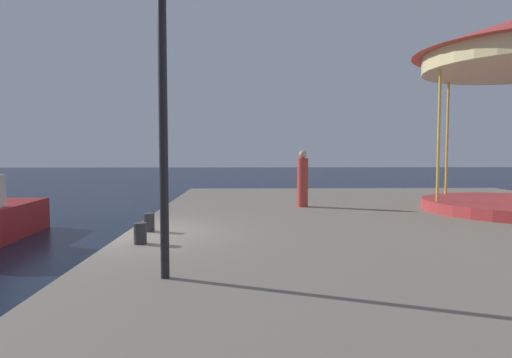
# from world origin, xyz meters

# --- Properties ---
(ground_plane) EXTENTS (120.00, 120.00, 0.00)m
(ground_plane) POSITION_xyz_m (0.00, 0.00, 0.00)
(ground_plane) COLOR black
(quay_dock) EXTENTS (14.43, 22.39, 0.80)m
(quay_dock) POSITION_xyz_m (7.21, 0.00, 0.40)
(quay_dock) COLOR gray
(quay_dock) RESTS_ON ground
(lamp_post_mid_promenade) EXTENTS (0.36, 0.36, 4.12)m
(lamp_post_mid_promenade) POSITION_xyz_m (1.48, -3.36, 3.64)
(lamp_post_mid_promenade) COLOR black
(lamp_post_mid_promenade) RESTS_ON quay_dock
(bollard_center) EXTENTS (0.24, 0.24, 0.40)m
(bollard_center) POSITION_xyz_m (0.60, -1.10, 1.00)
(bollard_center) COLOR #2D2D33
(bollard_center) RESTS_ON quay_dock
(bollard_south) EXTENTS (0.24, 0.24, 0.40)m
(bollard_south) POSITION_xyz_m (0.48, 0.18, 1.00)
(bollard_south) COLOR #2D2D33
(bollard_south) RESTS_ON quay_dock
(person_mid_promenade) EXTENTS (0.34, 0.34, 1.77)m
(person_mid_promenade) POSITION_xyz_m (4.38, 4.38, 1.63)
(person_mid_promenade) COLOR #B23833
(person_mid_promenade) RESTS_ON quay_dock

